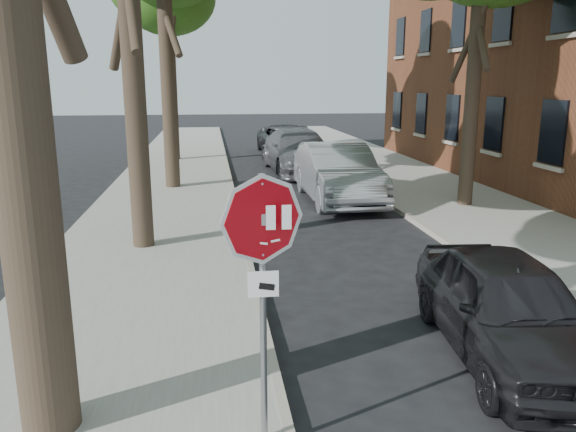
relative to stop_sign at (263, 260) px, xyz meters
name	(u,v)px	position (x,y,z in m)	size (l,w,h in m)	color
sidewalk_left	(166,200)	(-1.80, 12.03, -1.89)	(4.00, 55.00, 0.12)	gray
sidewalk_right	(437,193)	(6.70, 12.03, -1.89)	(4.00, 55.00, 0.12)	gray
curb_left	(235,198)	(0.25, 12.03, -1.88)	(0.12, 55.00, 0.13)	#9E9384
curb_right	(375,194)	(4.65, 12.03, -1.88)	(0.12, 55.00, 0.13)	#9E9384
stop_sign	(263,260)	(0.00, 0.00, 0.00)	(0.76, 0.34, 2.61)	gray
car_a	(508,307)	(3.30, 1.53, -1.27)	(1.60, 3.97, 1.35)	black
car_b	(337,173)	(3.30, 11.43, -1.09)	(1.82, 5.22, 1.72)	#919398
car_c	(298,151)	(3.04, 17.23, -1.11)	(2.35, 5.78, 1.68)	#56565B
car_d	(286,140)	(3.30, 23.03, -1.22)	(2.41, 5.23, 1.45)	black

